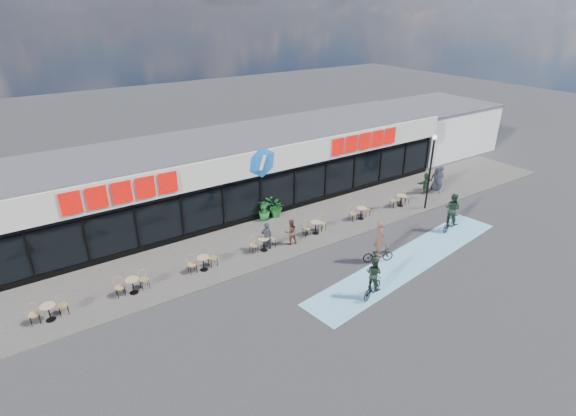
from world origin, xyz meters
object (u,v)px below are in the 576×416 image
(potted_plant_left, at_px, (264,210))
(cyclist_a, at_px, (379,247))
(potted_plant_right, at_px, (275,207))
(patron_right, at_px, (291,232))
(cyclist_b, at_px, (451,214))
(bistro_set_0, at_px, (48,310))
(lamp_post, at_px, (431,166))
(potted_plant_mid, at_px, (264,211))
(pedestrian_c, at_px, (426,183))
(patron_left, at_px, (266,236))
(pedestrian_b, at_px, (436,179))
(pedestrian_a, at_px, (439,179))

(potted_plant_left, distance_m, cyclist_a, 7.74)
(potted_plant_right, relative_size, cyclist_a, 0.55)
(potted_plant_right, distance_m, patron_right, 3.55)
(cyclist_b, bearing_deg, bistro_set_0, 169.18)
(lamp_post, relative_size, bistro_set_0, 3.15)
(potted_plant_mid, height_order, pedestrian_c, pedestrian_c)
(lamp_post, height_order, cyclist_a, lamp_post)
(bistro_set_0, bearing_deg, patron_left, -0.33)
(pedestrian_c, bearing_deg, potted_plant_right, -16.68)
(pedestrian_b, height_order, cyclist_a, cyclist_a)
(lamp_post, relative_size, patron_right, 3.30)
(bistro_set_0, height_order, pedestrian_c, pedestrian_c)
(lamp_post, relative_size, pedestrian_b, 2.93)
(bistro_set_0, relative_size, potted_plant_right, 1.20)
(pedestrian_c, distance_m, cyclist_b, 5.38)
(potted_plant_right, relative_size, cyclist_b, 0.55)
(cyclist_b, bearing_deg, pedestrian_c, 55.81)
(potted_plant_left, relative_size, patron_right, 0.85)
(lamp_post, distance_m, pedestrian_b, 4.06)
(potted_plant_mid, xyz_separation_m, potted_plant_right, (0.81, -0.01, 0.07))
(potted_plant_left, distance_m, potted_plant_mid, 0.09)
(pedestrian_b, relative_size, pedestrian_c, 1.09)
(potted_plant_right, bearing_deg, cyclist_a, -77.33)
(patron_right, bearing_deg, pedestrian_a, -168.12)
(patron_right, xyz_separation_m, pedestrian_c, (11.82, 0.74, 0.02))
(pedestrian_b, distance_m, cyclist_b, 6.05)
(patron_right, relative_size, cyclist_b, 0.63)
(cyclist_a, bearing_deg, bistro_set_0, 164.16)
(bistro_set_0, height_order, pedestrian_a, pedestrian_a)
(patron_left, relative_size, patron_right, 1.07)
(potted_plant_right, distance_m, pedestrian_c, 10.99)
(patron_left, height_order, pedestrian_c, patron_left)
(pedestrian_b, bearing_deg, potted_plant_left, 60.96)
(potted_plant_right, xyz_separation_m, pedestrian_b, (11.76, -2.62, 0.19))
(pedestrian_c, bearing_deg, cyclist_a, 24.45)
(patron_left, bearing_deg, potted_plant_mid, -105.09)
(potted_plant_mid, relative_size, pedestrian_c, 0.76)
(cyclist_b, bearing_deg, pedestrian_a, 45.91)
(potted_plant_mid, bearing_deg, potted_plant_right, -0.76)
(cyclist_b, bearing_deg, cyclist_a, -177.85)
(lamp_post, relative_size, cyclist_b, 2.08)
(pedestrian_a, relative_size, cyclist_b, 0.82)
(pedestrian_c, bearing_deg, pedestrian_b, 176.84)
(cyclist_b, bearing_deg, pedestrian_b, 47.25)
(lamp_post, height_order, potted_plant_left, lamp_post)
(lamp_post, bearing_deg, cyclist_a, -157.29)
(patron_left, bearing_deg, cyclist_b, 172.96)
(pedestrian_a, distance_m, pedestrian_c, 1.01)
(lamp_post, distance_m, bistro_set_0, 22.09)
(pedestrian_a, relative_size, cyclist_a, 0.82)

